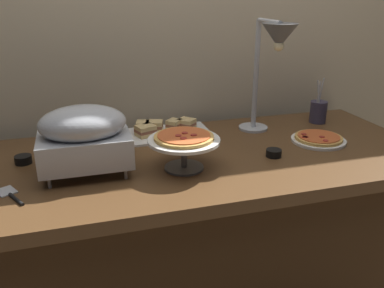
{
  "coord_description": "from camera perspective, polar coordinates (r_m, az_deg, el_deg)",
  "views": [
    {
      "loc": [
        -0.5,
        -1.5,
        1.4
      ],
      "look_at": [
        -0.06,
        0.0,
        0.81
      ],
      "focal_mm": 38.14,
      "sensor_mm": 36.0,
      "label": 1
    }
  ],
  "objects": [
    {
      "name": "serving_spatula",
      "position": [
        1.49,
        -24.02,
        -6.55
      ],
      "size": [
        0.11,
        0.17,
        0.01
      ],
      "color": "#B7BABF",
      "rests_on": "buffet_table"
    },
    {
      "name": "sandwich_platter",
      "position": [
        1.93,
        -3.91,
        2.02
      ],
      "size": [
        0.38,
        0.24,
        0.06
      ],
      "color": "white",
      "rests_on": "buffet_table"
    },
    {
      "name": "pizza_plate_center",
      "position": [
        1.53,
        -1.13,
        0.27
      ],
      "size": [
        0.27,
        0.27,
        0.14
      ],
      "color": "#595B60",
      "rests_on": "buffet_table"
    },
    {
      "name": "heat_lamp",
      "position": [
        1.79,
        11.4,
        12.93
      ],
      "size": [
        0.15,
        0.34,
        0.53
      ],
      "color": "#B7BABF",
      "rests_on": "buffet_table"
    },
    {
      "name": "back_wall",
      "position": [
        2.07,
        -2.33,
        15.18
      ],
      "size": [
        4.4,
        0.04,
        2.4
      ],
      "primitive_type": "cube",
      "color": "#C6B593",
      "rests_on": "ground_plane"
    },
    {
      "name": "buffet_table",
      "position": [
        1.88,
        1.89,
        -12.0
      ],
      "size": [
        1.9,
        0.84,
        0.76
      ],
      "color": "brown",
      "rests_on": "ground_plane"
    },
    {
      "name": "sauce_cup_near",
      "position": [
        1.74,
        -22.53,
        -1.98
      ],
      "size": [
        0.07,
        0.07,
        0.03
      ],
      "color": "black",
      "rests_on": "buffet_table"
    },
    {
      "name": "utensil_holder",
      "position": [
        2.19,
        17.24,
        4.39
      ],
      "size": [
        0.08,
        0.08,
        0.23
      ],
      "color": "#383347",
      "rests_on": "buffet_table"
    },
    {
      "name": "chafing_dish",
      "position": [
        1.53,
        -14.88,
        1.12
      ],
      "size": [
        0.33,
        0.25,
        0.26
      ],
      "color": "#B7BABF",
      "rests_on": "buffet_table"
    },
    {
      "name": "sauce_cup_far",
      "position": [
        1.7,
        11.36,
        -1.19
      ],
      "size": [
        0.06,
        0.06,
        0.03
      ],
      "color": "black",
      "rests_on": "buffet_table"
    },
    {
      "name": "pizza_plate_front",
      "position": [
        1.92,
        17.26,
        0.69
      ],
      "size": [
        0.24,
        0.24,
        0.03
      ],
      "color": "white",
      "rests_on": "buffet_table"
    }
  ]
}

